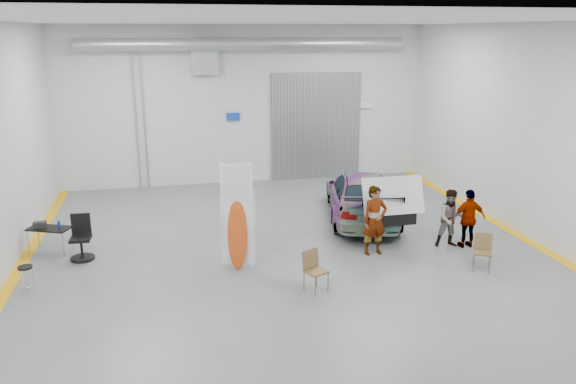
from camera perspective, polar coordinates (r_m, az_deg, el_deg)
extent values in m
plane|color=#5A5D61|center=(14.90, 0.35, -6.69)|extent=(16.00, 16.00, 0.00)
cube|color=silver|center=(16.96, 24.21, 5.28)|extent=(0.02, 16.00, 6.00)
cube|color=silver|center=(21.79, -4.33, 8.75)|extent=(14.00, 0.02, 6.00)
cube|color=silver|center=(6.78, 15.61, -8.67)|extent=(14.00, 0.02, 6.00)
cube|color=white|center=(13.73, 0.39, 17.05)|extent=(14.00, 16.00, 0.02)
cube|color=gray|center=(22.40, 2.90, 6.65)|extent=(3.60, 0.12, 4.20)
cube|color=#989BA1|center=(21.39, -8.49, 13.33)|extent=(1.00, 0.50, 1.20)
cylinder|color=#989BA1|center=(21.02, -4.23, 14.78)|extent=(11.90, 0.44, 0.44)
cube|color=#143EA8|center=(21.70, -5.60, 7.62)|extent=(0.50, 0.04, 0.30)
cube|color=white|center=(22.89, 7.82, 8.75)|extent=(0.70, 0.04, 0.25)
cylinder|color=#989BA1|center=(21.58, -14.38, 6.88)|extent=(0.08, 0.08, 5.00)
cylinder|color=#989BA1|center=(21.59, -15.18, 6.83)|extent=(0.08, 0.08, 5.00)
cube|color=#E1A30C|center=(15.08, -26.26, -8.16)|extent=(0.30, 16.00, 0.01)
cube|color=#E1A30C|center=(17.62, 22.70, -4.31)|extent=(0.30, 16.00, 0.01)
imported|color=silver|center=(17.92, 7.51, -0.34)|extent=(3.24, 5.48, 1.49)
imported|color=#8E5F4D|center=(15.01, 8.80, -2.87)|extent=(0.73, 0.51, 1.88)
imported|color=teal|center=(16.03, 16.24, -2.58)|extent=(0.89, 0.74, 1.63)
imported|color=brown|center=(16.12, 17.89, -2.58)|extent=(0.96, 0.40, 1.65)
cube|color=white|center=(14.01, -4.95, -4.05)|extent=(0.80, 0.22, 1.73)
ellipsoid|color=orange|center=(13.95, -4.90, -4.34)|extent=(0.52, 0.33, 1.82)
cube|color=white|center=(13.60, -5.07, 1.06)|extent=(0.77, 0.21, 0.91)
cylinder|color=white|center=(13.81, -6.38, -2.27)|extent=(0.02, 0.02, 2.88)
cylinder|color=white|center=(13.89, -3.62, -2.09)|extent=(0.02, 0.02, 2.88)
cube|color=brown|center=(12.92, 2.88, -8.06)|extent=(0.60, 0.59, 0.04)
cube|color=brown|center=(13.00, 2.65, -6.70)|extent=(0.45, 0.29, 0.43)
cube|color=brown|center=(14.81, 19.16, -5.83)|extent=(0.58, 0.57, 0.04)
cube|color=brown|center=(14.88, 18.85, -4.71)|extent=(0.42, 0.29, 0.41)
cylinder|color=black|center=(14.06, -25.16, -6.95)|extent=(0.32, 0.32, 0.05)
torus|color=silver|center=(14.22, -24.96, -8.55)|extent=(0.34, 0.34, 0.02)
cylinder|color=#989BA1|center=(16.33, -24.86, -4.92)|extent=(0.03, 0.03, 0.66)
cylinder|color=#989BA1|center=(16.13, -21.34, -4.77)|extent=(0.03, 0.03, 0.66)
cylinder|color=#989BA1|center=(16.75, -24.54, -4.37)|extent=(0.03, 0.03, 0.66)
cylinder|color=#989BA1|center=(16.55, -21.11, -4.21)|extent=(0.03, 0.03, 0.66)
cube|color=black|center=(16.32, -23.11, -3.42)|extent=(1.23, 0.93, 0.04)
cylinder|color=navy|center=(16.14, -22.25, -3.07)|extent=(0.07, 0.07, 0.20)
cube|color=black|center=(16.38, -23.91, -3.07)|extent=(0.32, 0.20, 0.17)
cylinder|color=black|center=(15.73, -20.14, -6.29)|extent=(0.62, 0.62, 0.04)
cylinder|color=black|center=(15.63, -20.23, -5.39)|extent=(0.07, 0.07, 0.53)
cube|color=black|center=(15.54, -20.32, -4.47)|extent=(0.53, 0.53, 0.08)
cube|color=black|center=(15.66, -20.33, -3.02)|extent=(0.49, 0.09, 0.56)
cube|color=silver|center=(15.64, 10.46, 0.00)|extent=(1.74, 1.05, 0.04)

